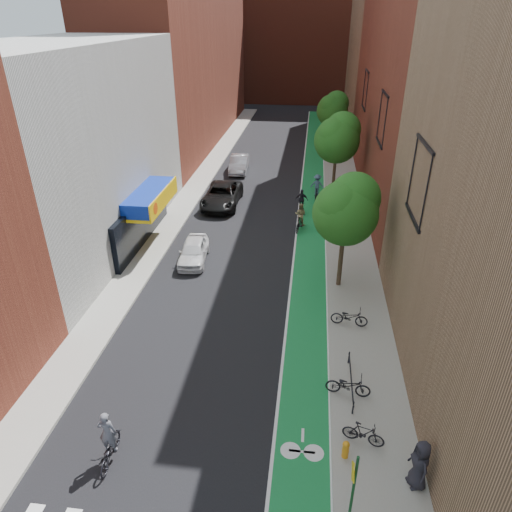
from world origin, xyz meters
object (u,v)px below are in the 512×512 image
(cyclist_lane_mid, at_px, (301,205))
(fire_hydrant, at_px, (346,449))
(cyclist_lane_near, at_px, (300,219))
(parked_car_white, at_px, (194,251))
(cyclist_lead, at_px, (109,445))
(cyclist_lane_far, at_px, (317,188))
(pedestrian, at_px, (420,464))
(parked_car_silver, at_px, (239,164))
(parked_car_black, at_px, (222,195))

(cyclist_lane_mid, height_order, fire_hydrant, cyclist_lane_mid)
(cyclist_lane_mid, bearing_deg, cyclist_lane_near, 96.70)
(cyclist_lane_near, bearing_deg, parked_car_white, 53.43)
(cyclist_lead, height_order, cyclist_lane_far, cyclist_lead)
(parked_car_white, bearing_deg, cyclist_lead, -92.66)
(cyclist_lane_mid, bearing_deg, pedestrian, 108.10)
(cyclist_lane_near, bearing_deg, cyclist_lane_far, -86.93)
(parked_car_silver, relative_size, cyclist_lane_mid, 2.36)
(pedestrian, distance_m, fire_hydrant, 2.36)
(parked_car_white, relative_size, parked_car_black, 0.68)
(parked_car_black, height_order, parked_car_silver, parked_car_black)
(fire_hydrant, bearing_deg, parked_car_black, 110.81)
(fire_hydrant, bearing_deg, cyclist_lane_near, 96.96)
(parked_car_silver, height_order, pedestrian, pedestrian)
(cyclist_lane_near, xyz_separation_m, cyclist_lane_far, (1.11, 6.21, 0.11))
(parked_car_white, height_order, fire_hydrant, parked_car_white)
(fire_hydrant, bearing_deg, parked_car_silver, 105.33)
(parked_car_black, height_order, cyclist_lane_mid, cyclist_lane_mid)
(parked_car_silver, relative_size, cyclist_lead, 2.22)
(parked_car_black, xyz_separation_m, fire_hydrant, (8.43, -22.18, -0.28))
(parked_car_white, height_order, parked_car_silver, parked_car_silver)
(parked_car_silver, relative_size, cyclist_lane_far, 2.27)
(cyclist_lane_near, relative_size, cyclist_lane_far, 0.96)
(cyclist_lane_mid, xyz_separation_m, cyclist_lane_far, (1.11, 3.41, 0.16))
(cyclist_lead, xyz_separation_m, fire_hydrant, (7.83, 0.94, -0.16))
(parked_car_black, distance_m, cyclist_lane_mid, 6.30)
(cyclist_lane_mid, relative_size, pedestrian, 1.05)
(pedestrian, bearing_deg, cyclist_lane_mid, 176.37)
(cyclist_lane_mid, height_order, pedestrian, pedestrian)
(cyclist_lane_near, bearing_deg, cyclist_lead, 86.99)
(cyclist_lane_near, xyz_separation_m, fire_hydrant, (2.23, -18.28, -0.27))
(parked_car_silver, bearing_deg, fire_hydrant, -77.76)
(cyclist_lead, bearing_deg, cyclist_lane_near, -109.45)
(cyclist_lane_near, relative_size, fire_hydrant, 2.76)
(parked_car_white, xyz_separation_m, pedestrian, (10.60, -13.79, 0.40))
(parked_car_silver, bearing_deg, pedestrian, -74.49)
(cyclist_lead, bearing_deg, cyclist_lane_far, -108.00)
(cyclist_lane_near, relative_size, pedestrian, 1.06)
(parked_car_white, distance_m, cyclist_lane_far, 13.58)
(cyclist_lead, distance_m, fire_hydrant, 7.89)
(cyclist_lane_far, xyz_separation_m, pedestrian, (3.29, -25.23, 0.16))
(cyclist_lane_near, bearing_deg, parked_car_black, -18.94)
(cyclist_lane_near, distance_m, pedestrian, 19.53)
(parked_car_silver, distance_m, cyclist_lane_mid, 11.50)
(cyclist_lane_mid, height_order, cyclist_lane_far, cyclist_lane_far)
(cyclist_lead, distance_m, pedestrian, 10.01)
(parked_car_white, height_order, cyclist_lane_far, cyclist_lane_far)
(parked_car_black, distance_m, fire_hydrant, 23.73)
(fire_hydrant, bearing_deg, pedestrian, -18.95)
(parked_car_silver, xyz_separation_m, pedestrian, (10.60, -31.50, 0.32))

